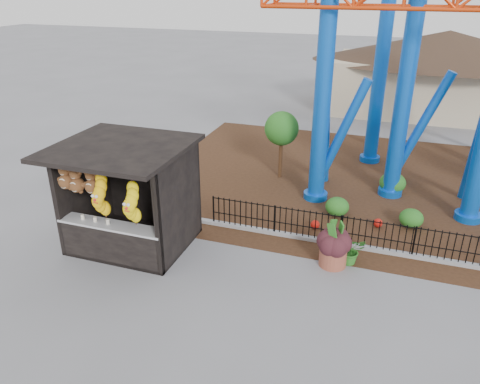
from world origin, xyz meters
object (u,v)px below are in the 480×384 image
(prize_booth, at_px, (125,200))
(terracotta_planter, at_px, (333,255))
(potted_plant, at_px, (351,250))
(roller_coaster, at_px, (454,4))

(prize_booth, height_order, terracotta_planter, prize_booth)
(prize_booth, bearing_deg, potted_plant, 11.39)
(terracotta_planter, xyz_separation_m, potted_plant, (0.43, 0.26, 0.11))
(roller_coaster, distance_m, potted_plant, 8.76)
(roller_coaster, relative_size, terracotta_planter, 14.77)
(potted_plant, bearing_deg, prize_booth, 170.58)
(terracotta_planter, height_order, potted_plant, potted_plant)
(prize_booth, distance_m, terracotta_planter, 5.96)
(roller_coaster, xyz_separation_m, potted_plant, (-1.94, -6.06, -6.03))
(prize_booth, relative_size, potted_plant, 4.22)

